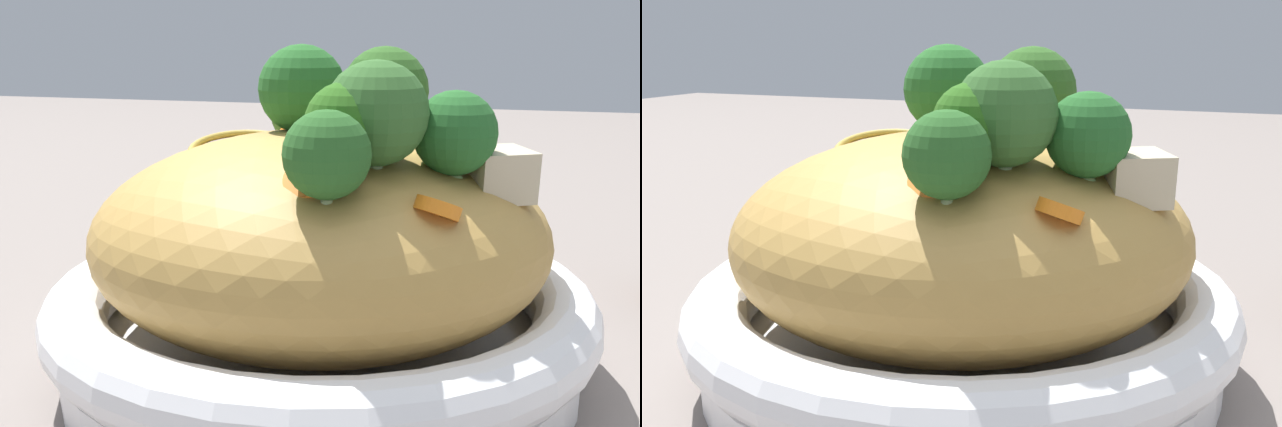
{
  "view_description": "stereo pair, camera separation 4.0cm",
  "coord_description": "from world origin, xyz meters",
  "views": [
    {
      "loc": [
        0.1,
        -0.37,
        0.19
      ],
      "look_at": [
        0.0,
        0.0,
        0.09
      ],
      "focal_mm": 40.56,
      "sensor_mm": 36.0,
      "label": 1
    },
    {
      "loc": [
        0.14,
        -0.36,
        0.19
      ],
      "look_at": [
        0.0,
        0.0,
        0.09
      ],
      "focal_mm": 40.56,
      "sensor_mm": 36.0,
      "label": 2
    }
  ],
  "objects": [
    {
      "name": "broccoli_florets",
      "position": [
        0.02,
        -0.0,
        0.15
      ],
      "size": [
        0.17,
        0.23,
        0.08
      ],
      "color": "#90B16C",
      "rests_on": "serving_bowl"
    },
    {
      "name": "ground_plane",
      "position": [
        0.0,
        0.0,
        0.0
      ],
      "size": [
        3.0,
        3.0,
        0.0
      ],
      "primitive_type": "plane",
      "color": "slate"
    },
    {
      "name": "serving_bowl",
      "position": [
        0.0,
        0.0,
        0.03
      ],
      "size": [
        0.3,
        0.3,
        0.06
      ],
      "color": "white",
      "rests_on": "ground_plane"
    },
    {
      "name": "noodle_heap",
      "position": [
        -0.0,
        -0.0,
        0.08
      ],
      "size": [
        0.25,
        0.25,
        0.11
      ],
      "color": "#B38943",
      "rests_on": "serving_bowl"
    },
    {
      "name": "chicken_chunks",
      "position": [
        0.03,
        0.04,
        0.12
      ],
      "size": [
        0.15,
        0.14,
        0.03
      ],
      "color": "#D3B58C",
      "rests_on": "serving_bowl"
    },
    {
      "name": "carrot_coins",
      "position": [
        0.01,
        -0.03,
        0.12
      ],
      "size": [
        0.14,
        0.18,
        0.03
      ],
      "color": "orange",
      "rests_on": "serving_bowl"
    },
    {
      "name": "zucchini_slices",
      "position": [
        0.03,
        0.03,
        0.13
      ],
      "size": [
        0.06,
        0.06,
        0.04
      ],
      "color": "beige",
      "rests_on": "serving_bowl"
    }
  ]
}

